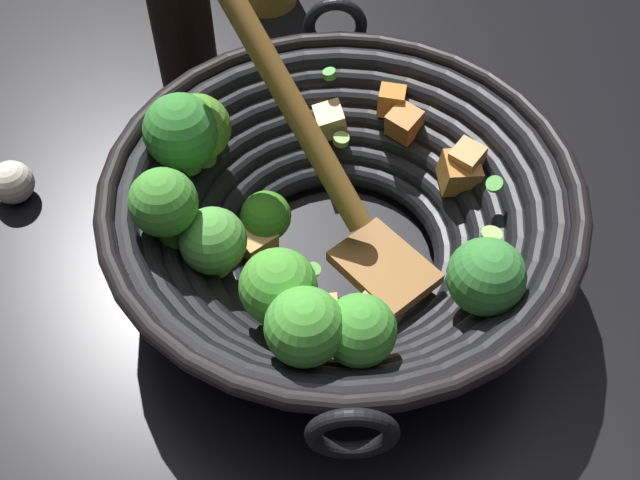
# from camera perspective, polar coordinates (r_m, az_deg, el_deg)

# --- Properties ---
(ground_plane) EXTENTS (4.00, 4.00, 0.00)m
(ground_plane) POSITION_cam_1_polar(r_m,az_deg,el_deg) (0.63, 1.40, -2.00)
(ground_plane) COLOR black
(wok) EXTENTS (0.38, 0.34, 0.25)m
(wok) POSITION_cam_1_polar(r_m,az_deg,el_deg) (0.58, 1.09, 1.67)
(wok) COLOR black
(wok) RESTS_ON ground
(soy_sauce_bottle) EXTENTS (0.06, 0.06, 0.17)m
(soy_sauce_bottle) POSITION_cam_1_polar(r_m,az_deg,el_deg) (0.75, -9.90, 15.25)
(soy_sauce_bottle) COLOR black
(soy_sauce_bottle) RESTS_ON ground
(garlic_bulb) EXTENTS (0.04, 0.04, 0.04)m
(garlic_bulb) POSITION_cam_1_polar(r_m,az_deg,el_deg) (0.71, -21.20, 3.87)
(garlic_bulb) COLOR silver
(garlic_bulb) RESTS_ON ground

